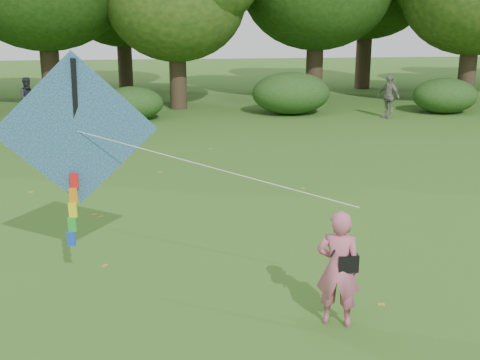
{
  "coord_description": "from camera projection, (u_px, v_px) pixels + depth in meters",
  "views": [
    {
      "loc": [
        -2.22,
        -8.65,
        4.54
      ],
      "look_at": [
        -1.05,
        2.0,
        1.5
      ],
      "focal_mm": 45.0,
      "sensor_mm": 36.0,
      "label": 1
    }
  ],
  "objects": [
    {
      "name": "shrub_band",
      "position": [
        208.0,
        97.0,
        26.26
      ],
      "size": [
        39.15,
        3.22,
        1.88
      ],
      "color": "#264919",
      "rests_on": "ground"
    },
    {
      "name": "crossbody_bag",
      "position": [
        347.0,
        262.0,
        8.75
      ],
      "size": [
        0.43,
        0.2,
        0.71
      ],
      "color": "black",
      "rests_on": "ground"
    },
    {
      "name": "bystander_right",
      "position": [
        388.0,
        96.0,
        25.92
      ],
      "size": [
        0.98,
        1.16,
        1.87
      ],
      "primitive_type": "imported",
      "rotation": [
        0.0,
        0.0,
        -1.0
      ],
      "color": "slate",
      "rests_on": "ground"
    },
    {
      "name": "fallen_leaves",
      "position": [
        236.0,
        211.0,
        14.03
      ],
      "size": [
        11.75,
        11.61,
        0.01
      ],
      "color": "olive",
      "rests_on": "ground"
    },
    {
      "name": "bystander_left",
      "position": [
        29.0,
        98.0,
        25.65
      ],
      "size": [
        1.08,
        1.0,
        1.78
      ],
      "primitive_type": "imported",
      "rotation": [
        0.0,
        0.0,
        0.48
      ],
      "color": "#20232B",
      "rests_on": "ground"
    },
    {
      "name": "ground",
      "position": [
        318.0,
        300.0,
        9.74
      ],
      "size": [
        100.0,
        100.0,
        0.0
      ],
      "primitive_type": "plane",
      "color": "#265114",
      "rests_on": "ground"
    },
    {
      "name": "man_kite_flyer",
      "position": [
        338.0,
        269.0,
        8.79
      ],
      "size": [
        0.76,
        0.63,
        1.78
      ],
      "primitive_type": "imported",
      "rotation": [
        0.0,
        0.0,
        2.77
      ],
      "color": "#BF5A76",
      "rests_on": "ground"
    },
    {
      "name": "flying_kite",
      "position": [
        77.0,
        133.0,
        9.76
      ],
      "size": [
        5.47,
        2.31,
        3.31
      ],
      "color": "#2744AA",
      "rests_on": "ground"
    }
  ]
}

